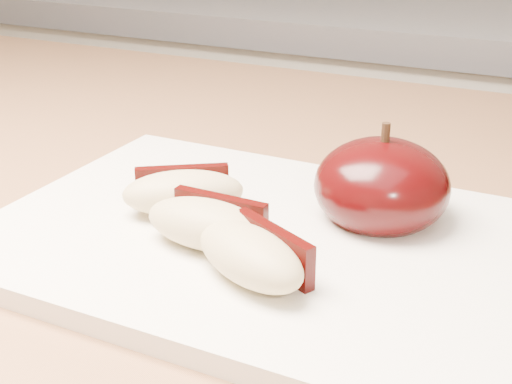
% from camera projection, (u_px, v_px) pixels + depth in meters
% --- Properties ---
extents(back_cabinet, '(2.40, 0.62, 0.94)m').
position_uv_depth(back_cabinet, '(434.00, 265.00, 1.28)').
color(back_cabinet, silver).
rests_on(back_cabinet, ground).
extents(cutting_board, '(0.32, 0.24, 0.01)m').
position_uv_depth(cutting_board, '(256.00, 240.00, 0.43)').
color(cutting_board, white).
rests_on(cutting_board, island_counter).
extents(apple_half, '(0.11, 0.11, 0.07)m').
position_uv_depth(apple_half, '(382.00, 186.00, 0.43)').
color(apple_half, black).
rests_on(apple_half, cutting_board).
extents(apple_wedge_a, '(0.08, 0.07, 0.03)m').
position_uv_depth(apple_wedge_a, '(183.00, 192.00, 0.44)').
color(apple_wedge_a, tan).
rests_on(apple_wedge_a, cutting_board).
extents(apple_wedge_b, '(0.08, 0.04, 0.03)m').
position_uv_depth(apple_wedge_b, '(208.00, 223.00, 0.40)').
color(apple_wedge_b, tan).
rests_on(apple_wedge_b, cutting_board).
extents(apple_wedge_c, '(0.08, 0.07, 0.03)m').
position_uv_depth(apple_wedge_c, '(253.00, 255.00, 0.37)').
color(apple_wedge_c, tan).
rests_on(apple_wedge_c, cutting_board).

